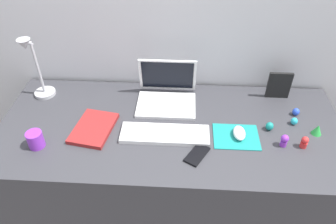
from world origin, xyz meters
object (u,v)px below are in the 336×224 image
object	(u,v)px
toy_figurine_teal	(270,126)
toy_figurine_cyan	(294,121)
toy_figurine_purple	(284,140)
notebook_pad	(94,128)
desk_lamp	(36,70)
keyboard	(165,134)
cell_phone	(197,155)
toy_figurine_blue	(296,112)
coffee_mug	(35,140)
picture_frame	(279,85)
mouse	(239,133)
toy_figurine_green	(317,130)
laptop	(167,92)
toy_figurine_red	(304,142)

from	to	relation	value
toy_figurine_teal	toy_figurine_cyan	distance (m)	0.13
toy_figurine_purple	notebook_pad	bearing A→B (deg)	176.49
desk_lamp	toy_figurine_cyan	world-z (taller)	desk_lamp
keyboard	cell_phone	world-z (taller)	keyboard
toy_figurine_cyan	notebook_pad	bearing A→B (deg)	-174.18
toy_figurine_blue	coffee_mug	bearing A→B (deg)	-166.59
picture_frame	toy_figurine_teal	distance (m)	0.28
toy_figurine_teal	toy_figurine_purple	distance (m)	0.11
keyboard	toy_figurine_purple	world-z (taller)	toy_figurine_purple
keyboard	notebook_pad	size ratio (longest dim) A/B	1.71
cell_phone	mouse	bearing A→B (deg)	64.50
cell_phone	toy_figurine_green	size ratio (longest dim) A/B	2.48
picture_frame	keyboard	bearing A→B (deg)	-149.75
laptop	picture_frame	world-z (taller)	laptop
toy_figurine_green	toy_figurine_purple	world-z (taller)	toy_figurine_purple
desk_lamp	picture_frame	world-z (taller)	desk_lamp
laptop	mouse	distance (m)	0.44
toy_figurine_cyan	toy_figurine_purple	bearing A→B (deg)	-118.59
toy_figurine_red	toy_figurine_blue	size ratio (longest dim) A/B	1.52
mouse	cell_phone	bearing A→B (deg)	-145.90
cell_phone	toy_figurine_cyan	bearing A→B (deg)	56.92
cell_phone	toy_figurine_purple	size ratio (longest dim) A/B	2.09
keyboard	mouse	world-z (taller)	mouse
picture_frame	coffee_mug	world-z (taller)	picture_frame
cell_phone	picture_frame	xyz separation A→B (m)	(0.43, 0.45, 0.07)
toy_figurine_blue	toy_figurine_purple	xyz separation A→B (m)	(-0.11, -0.22, 0.01)
cell_phone	toy_figurine_cyan	distance (m)	0.52
toy_figurine_cyan	toy_figurine_red	bearing A→B (deg)	-87.93
mouse	cell_phone	xyz separation A→B (m)	(-0.19, -0.13, -0.02)
mouse	desk_lamp	size ratio (longest dim) A/B	0.27
toy_figurine_cyan	picture_frame	bearing A→B (deg)	100.56
cell_phone	notebook_pad	bearing A→B (deg)	-165.23
toy_figurine_blue	toy_figurine_red	bearing A→B (deg)	-95.01
notebook_pad	toy_figurine_cyan	bearing A→B (deg)	15.53
laptop	cell_phone	xyz separation A→B (m)	(0.16, -0.39, -0.05)
coffee_mug	toy_figurine_red	size ratio (longest dim) A/B	1.33
picture_frame	toy_figurine_cyan	world-z (taller)	picture_frame
mouse	toy_figurine_red	xyz separation A→B (m)	(0.28, -0.05, 0.01)
laptop	notebook_pad	xyz separation A→B (m)	(-0.33, -0.25, -0.04)
keyboard	toy_figurine_blue	bearing A→B (deg)	16.48
mouse	toy_figurine_green	bearing A→B (deg)	6.10
toy_figurine_green	toy_figurine_purple	distance (m)	0.19
coffee_mug	toy_figurine_teal	size ratio (longest dim) A/B	1.89
toy_figurine_blue	keyboard	bearing A→B (deg)	-163.52
laptop	toy_figurine_teal	distance (m)	0.54
toy_figurine_cyan	toy_figurine_purple	xyz separation A→B (m)	(-0.08, -0.15, 0.01)
laptop	toy_figurine_red	world-z (taller)	laptop
mouse	toy_figurine_purple	xyz separation A→B (m)	(0.19, -0.05, 0.01)
toy_figurine_blue	cell_phone	bearing A→B (deg)	-148.29
picture_frame	toy_figurine_teal	size ratio (longest dim) A/B	3.68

